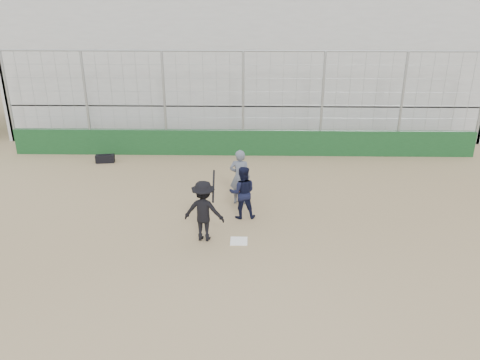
{
  "coord_description": "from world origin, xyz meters",
  "views": [
    {
      "loc": [
        0.25,
        -10.59,
        5.94
      ],
      "look_at": [
        0.0,
        1.4,
        1.15
      ],
      "focal_mm": 35.0,
      "sensor_mm": 36.0,
      "label": 1
    }
  ],
  "objects_px": {
    "batter_at_plate": "(204,211)",
    "equipment_bag": "(105,159)",
    "catcher_crouched": "(242,201)",
    "umpire": "(240,180)"
  },
  "relations": [
    {
      "from": "catcher_crouched",
      "to": "umpire",
      "type": "xyz_separation_m",
      "value": [
        -0.09,
        1.0,
        0.24
      ]
    },
    {
      "from": "batter_at_plate",
      "to": "catcher_crouched",
      "type": "distance_m",
      "value": 1.61
    },
    {
      "from": "batter_at_plate",
      "to": "umpire",
      "type": "distance_m",
      "value": 2.43
    },
    {
      "from": "umpire",
      "to": "batter_at_plate",
      "type": "bearing_deg",
      "value": 75.98
    },
    {
      "from": "batter_at_plate",
      "to": "equipment_bag",
      "type": "distance_m",
      "value": 7.3
    },
    {
      "from": "umpire",
      "to": "equipment_bag",
      "type": "distance_m",
      "value": 6.33
    },
    {
      "from": "catcher_crouched",
      "to": "umpire",
      "type": "bearing_deg",
      "value": 95.34
    },
    {
      "from": "batter_at_plate",
      "to": "equipment_bag",
      "type": "relative_size",
      "value": 2.47
    },
    {
      "from": "batter_at_plate",
      "to": "equipment_bag",
      "type": "xyz_separation_m",
      "value": [
        -4.3,
        5.86,
        -0.66
      ]
    },
    {
      "from": "catcher_crouched",
      "to": "equipment_bag",
      "type": "bearing_deg",
      "value": 138.85
    }
  ]
}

